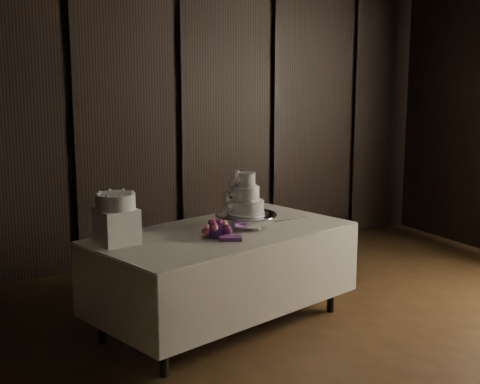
# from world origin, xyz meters

# --- Properties ---
(room) EXTENTS (6.08, 7.08, 3.08)m
(room) POSITION_xyz_m (0.00, 0.00, 1.50)
(room) COLOR black
(room) RESTS_ON ground
(display_table) EXTENTS (2.19, 1.51, 0.76)m
(display_table) POSITION_xyz_m (-0.51, 1.59, 0.42)
(display_table) COLOR silver
(display_table) RESTS_ON ground
(cake_stand) EXTENTS (0.51, 0.51, 0.09)m
(cake_stand) POSITION_xyz_m (-0.26, 1.67, 0.81)
(cake_stand) COLOR silver
(cake_stand) RESTS_ON display_table
(wedding_cake) EXTENTS (0.32, 0.28, 0.33)m
(wedding_cake) POSITION_xyz_m (-0.29, 1.65, 0.98)
(wedding_cake) COLOR white
(wedding_cake) RESTS_ON cake_stand
(bouquet) EXTENTS (0.41, 0.45, 0.17)m
(bouquet) POSITION_xyz_m (-0.63, 1.44, 0.82)
(bouquet) COLOR #DD5C6D
(bouquet) RESTS_ON display_table
(box_pedestal) EXTENTS (0.30, 0.30, 0.25)m
(box_pedestal) POSITION_xyz_m (-1.33, 1.63, 0.89)
(box_pedestal) COLOR white
(box_pedestal) RESTS_ON display_table
(small_cake) EXTENTS (0.29, 0.29, 0.11)m
(small_cake) POSITION_xyz_m (-1.33, 1.63, 1.07)
(small_cake) COLOR white
(small_cake) RESTS_ON box_pedestal
(cake_knife) EXTENTS (0.37, 0.06, 0.01)m
(cake_knife) POSITION_xyz_m (0.07, 1.65, 0.77)
(cake_knife) COLOR silver
(cake_knife) RESTS_ON display_table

